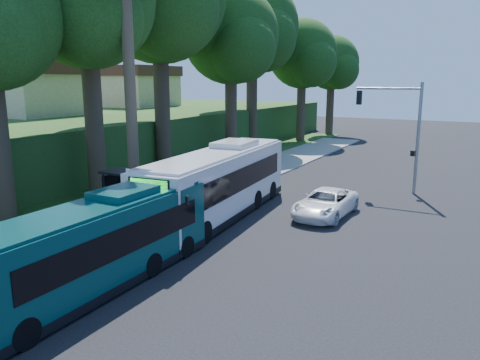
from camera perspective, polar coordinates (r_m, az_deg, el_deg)
The scene contains 17 objects.
ground at distance 23.70m, azimuth 5.15°, elevation -5.42°, with size 140.00×140.00×0.00m, color black.
sidewalk at distance 27.27m, azimuth -9.08°, elevation -3.05°, with size 4.50×70.00×0.12m, color gray.
red_curb at distance 22.90m, azimuth -10.58°, elevation -6.04°, with size 0.25×30.00×0.13m, color maroon.
grass_verge at distance 34.56m, azimuth -11.56°, elevation 0.00°, with size 8.00×70.00×0.06m, color #234719.
bus_shelter at distance 24.70m, azimuth -13.16°, elevation -0.64°, with size 3.20×1.51×2.55m.
stop_sign_pole at distance 21.88m, azimuth -13.24°, elevation -1.52°, with size 0.35×0.06×3.17m.
traffic_signal_pole at distance 31.34m, azimuth 19.14°, elevation 6.50°, with size 4.10×0.30×7.00m.
hillside_backdrop at distance 50.47m, azimuth -15.97°, elevation 6.29°, with size 24.00×60.00×8.80m.
tree_0 at distance 30.02m, azimuth -18.07°, elevation 19.35°, with size 8.40×8.00×15.70m.
tree_1 at distance 36.81m, azimuth -9.75°, elevation 20.69°, with size 10.50×10.00×18.26m.
tree_2 at distance 42.38m, azimuth -1.02°, elevation 16.62°, with size 8.82×8.40×15.12m.
tree_3 at distance 50.47m, azimuth 1.60°, elevation 17.60°, with size 10.08×9.60×17.28m.
tree_4 at distance 56.61m, azimuth 7.70°, elevation 14.61°, with size 8.40×8.00×14.14m.
tree_5 at distance 63.80m, azimuth 11.17°, elevation 13.51°, with size 7.35×7.00×12.86m.
white_bus at distance 24.60m, azimuth -2.50°, elevation -0.26°, with size 3.88×12.94×3.80m.
teal_bus at distance 16.78m, azimuth -17.59°, elevation -7.71°, with size 2.43×10.89×3.24m.
pickup at distance 25.30m, azimuth 10.37°, elevation -2.78°, with size 2.34×5.08×1.41m, color white.
Camera 1 is at (8.87, -20.81, 7.09)m, focal length 35.00 mm.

